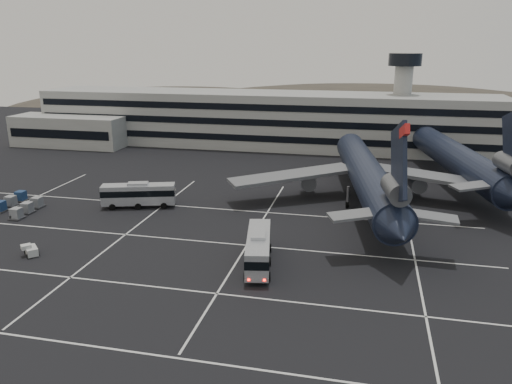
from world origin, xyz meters
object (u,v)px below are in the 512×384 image
Objects in this scene: trijet_main at (367,175)px; uld_cluster at (15,206)px; bus_far at (139,194)px; bus_near at (258,248)px.

uld_cluster is (-56.16, -15.43, -4.38)m from trijet_main.
bus_far reaches higher than uld_cluster.
uld_cluster is (-43.55, 11.64, -1.48)m from bus_near.
uld_cluster is at bearing 154.62° from bus_near.
bus_near is (-12.61, -27.07, -2.90)m from trijet_main.
bus_near reaches higher than uld_cluster.
bus_far is (-37.06, -9.17, -2.92)m from trijet_main.
trijet_main reaches higher than uld_cluster.
trijet_main is 4.63× the size of bus_near.
bus_near is 30.30m from bus_far.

